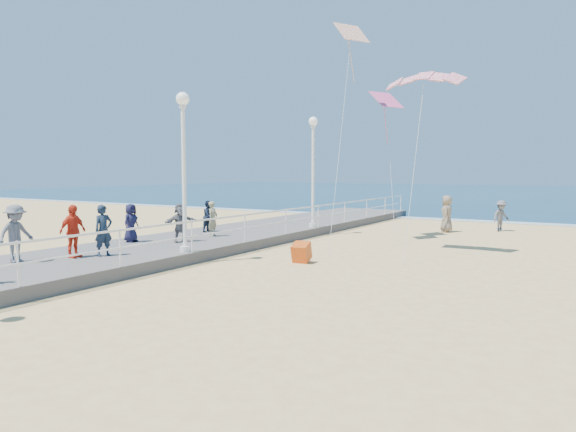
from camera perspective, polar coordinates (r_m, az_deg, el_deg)
The scene contains 20 objects.
ground at distance 14.75m, azimuth 4.29°, elevation -7.23°, with size 160.00×160.00×0.00m, color #E6BF78.
ocean at distance 78.18m, azimuth 26.55°, elevation 2.19°, with size 160.00×90.00×0.05m, color #0C2F4A.
surf_line at distance 34.12m, azimuth 20.17°, elevation -0.51°, with size 160.00×1.20×0.04m, color white.
boardwalk at distance 19.25m, azimuth -16.05°, elevation -3.92°, with size 5.00×44.00×0.40m, color slate.
railing at distance 17.40m, azimuth -10.66°, elevation -1.26°, with size 0.05×42.00×0.55m.
lamp_post_mid at distance 17.51m, azimuth -11.52°, elevation 6.67°, with size 0.44×0.44×5.32m.
lamp_post_far at distance 24.88m, azimuth 2.80°, elevation 6.24°, with size 0.44×0.44×5.32m.
spectator_0 at distance 17.48m, azimuth -19.82°, elevation -1.52°, with size 0.60×0.40×1.65m, color #182535.
spectator_2 at distance 17.32m, azimuth -28.00°, elevation -1.74°, with size 1.12×0.64×1.73m, color slate.
spectator_3 at distance 17.52m, azimuth -22.80°, elevation -1.56°, with size 0.98×0.41×1.68m, color red.
spectator_4 at distance 20.62m, azimuth -17.05°, elevation -0.74°, with size 0.72×0.47×1.48m, color #181734.
spectator_5 at distance 20.21m, azimuth -11.88°, elevation -0.72°, with size 1.38×0.44×1.49m, color slate.
spectator_6 at distance 21.68m, azimuth -8.36°, elevation -0.32°, with size 0.53×0.35×1.46m, color gray.
spectator_7 at distance 23.32m, azimuth -8.77°, elevation -0.03°, with size 0.68×0.53×1.40m, color #162132.
beach_walker_a at distance 28.89m, azimuth 22.59°, elevation 0.02°, with size 1.04×0.60×1.62m, color #5E5E63.
beach_walker_c at distance 27.49m, azimuth 17.22°, elevation 0.24°, with size 0.93×0.60×1.89m, color #7F6C57.
box_kite at distance 17.54m, azimuth 1.50°, elevation -4.25°, with size 0.55×0.55×0.60m, color red.
kite_parafoil at distance 20.19m, azimuth 14.87°, elevation 14.82°, with size 2.92×0.90×0.30m, color red, non-canonical shape.
kite_diamond_pink at distance 24.68m, azimuth 10.85°, elevation 12.59°, with size 1.29×1.29×0.02m, color #E6548D.
kite_diamond_redwhite at distance 23.18m, azimuth 7.07°, elevation 19.58°, with size 1.28×1.28×0.02m, color #DF541A.
Camera 1 is at (6.54, -12.84, 3.12)m, focal length 32.00 mm.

